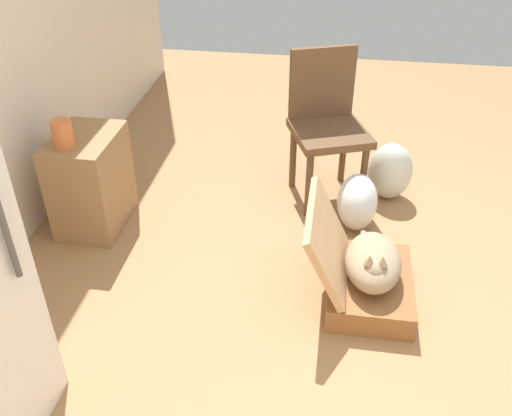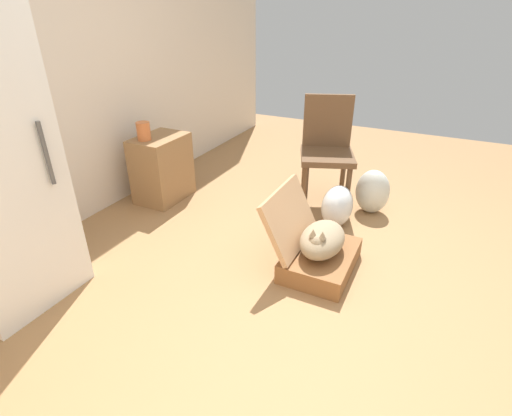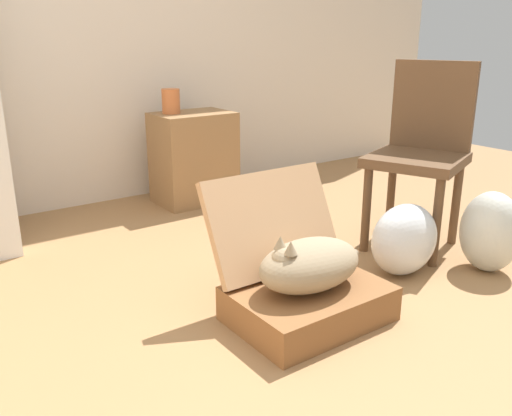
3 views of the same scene
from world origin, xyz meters
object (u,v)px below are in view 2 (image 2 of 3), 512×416
suitcase_base (320,260)px  side_table (162,168)px  plastic_bag_white (337,206)px  vase_tall (144,131)px  plastic_bag_clear (372,192)px  cat (322,239)px  chair (327,148)px

suitcase_base → side_table: 1.73m
plastic_bag_white → vase_tall: bearing=101.8°
plastic_bag_clear → side_table: side_table is taller
side_table → cat: bearing=-104.7°
plastic_bag_white → chair: size_ratio=0.38×
plastic_bag_clear → cat: bearing=172.4°
chair → side_table: bearing=-178.2°
plastic_bag_white → side_table: side_table is taller
side_table → chair: size_ratio=0.63×
plastic_bag_white → side_table: bearing=97.8°
plastic_bag_white → cat: bearing=-173.5°
plastic_bag_white → plastic_bag_clear: 0.41m
plastic_bag_white → plastic_bag_clear: size_ratio=0.93×
plastic_bag_white → chair: bearing=32.1°
plastic_bag_clear → chair: 0.54m
plastic_bag_clear → chair: bearing=89.2°
cat → side_table: (0.43, 1.66, 0.06)m
plastic_bag_white → chair: chair is taller
plastic_bag_white → side_table: size_ratio=0.60×
cat → vase_tall: bearing=79.7°
suitcase_base → vase_tall: size_ratio=3.82×
suitcase_base → plastic_bag_clear: (1.00, -0.13, 0.12)m
cat → plastic_bag_clear: size_ratio=1.34×
vase_tall → plastic_bag_clear: bearing=-69.2°
suitcase_base → plastic_bag_white: (0.64, 0.07, 0.10)m
vase_tall → plastic_bag_white: bearing=-78.2°
cat → plastic_bag_clear: plastic_bag_clear is taller
suitcase_base → chair: bearing=16.7°
chair → cat: bearing=-94.7°
cat → plastic_bag_white: size_ratio=1.45×
cat → suitcase_base: bearing=-3.1°
suitcase_base → chair: chair is taller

